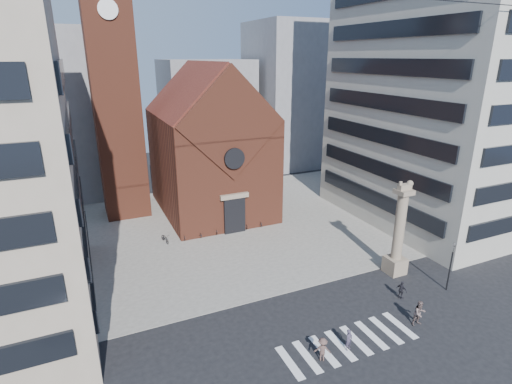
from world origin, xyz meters
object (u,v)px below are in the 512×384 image
at_px(pedestrian_0, 349,340).
at_px(pedestrian_2, 402,290).
at_px(lion_column, 398,238).
at_px(scooter_0, 165,238).
at_px(traffic_light, 450,266).
at_px(pedestrian_1, 420,313).

distance_m(pedestrian_0, pedestrian_2, 8.08).
height_order(lion_column, scooter_0, lion_column).
relative_size(traffic_light, pedestrian_0, 2.83).
distance_m(pedestrian_0, scooter_0, 22.43).
bearing_deg(traffic_light, pedestrian_1, -156.34).
bearing_deg(pedestrian_2, pedestrian_0, 93.73).
xyz_separation_m(pedestrian_1, pedestrian_2, (1.23, 3.07, -0.20)).
xyz_separation_m(pedestrian_0, pedestrian_2, (7.45, 3.12, 0.00)).
xyz_separation_m(lion_column, pedestrian_1, (-3.64, -6.47, -2.49)).
height_order(pedestrian_0, scooter_0, pedestrian_0).
height_order(traffic_light, scooter_0, traffic_light).
bearing_deg(pedestrian_1, lion_column, 66.15).
xyz_separation_m(traffic_light, scooter_0, (-19.56, 18.55, -1.78)).
bearing_deg(traffic_light, pedestrian_0, -168.03).
xyz_separation_m(lion_column, pedestrian_2, (-2.41, -3.40, -2.69)).
distance_m(traffic_light, pedestrian_1, 6.29).
bearing_deg(pedestrian_1, scooter_0, 129.05).
relative_size(pedestrian_1, pedestrian_2, 1.27).
relative_size(traffic_light, pedestrian_2, 2.81).
bearing_deg(pedestrian_1, pedestrian_2, 73.70).
distance_m(traffic_light, scooter_0, 27.02).
bearing_deg(traffic_light, pedestrian_2, 172.18).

